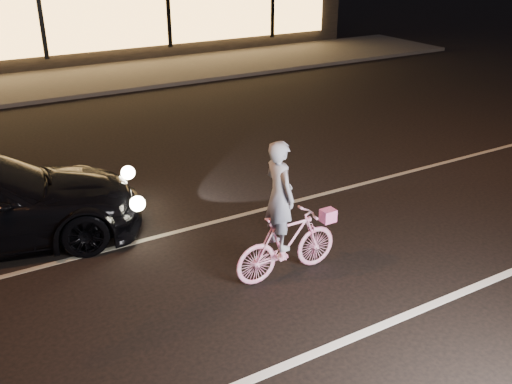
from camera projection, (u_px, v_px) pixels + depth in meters
ground at (282, 279)px, 7.91m from camera, size 90.00×90.00×0.00m
lane_stripe_near at (351, 339)px, 6.73m from camera, size 60.00×0.12×0.01m
lane_stripe_far at (217, 221)px, 9.48m from camera, size 60.00×0.10×0.01m
sidewalk at (62, 83)px, 18.11m from camera, size 30.00×4.00×0.12m
cyclist at (285, 230)px, 7.70m from camera, size 1.59×0.55×2.01m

